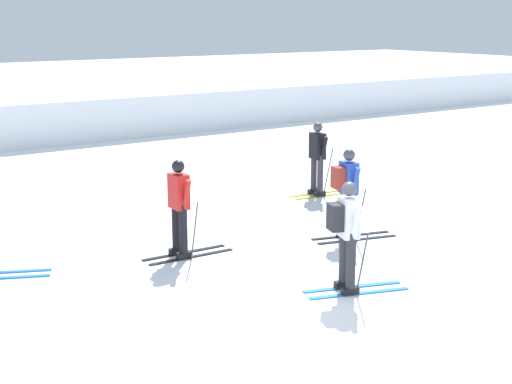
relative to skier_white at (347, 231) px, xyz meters
name	(u,v)px	position (x,y,z in m)	size (l,w,h in m)	color
ground_plane	(319,311)	(-0.80, -0.36, -0.96)	(120.00, 120.00, 0.00)	white
skier_white	(347,231)	(0.00, 0.00, 0.00)	(1.63, 0.96, 1.71)	#237AC6
skier_blue	(347,189)	(1.84, 2.06, 0.00)	(1.64, 0.97, 1.71)	black
skier_red	(180,206)	(-1.22, 2.90, -0.04)	(1.61, 1.00, 1.71)	black
skier_black	(318,157)	(3.60, 5.06, -0.04)	(1.63, 1.00, 1.71)	gold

